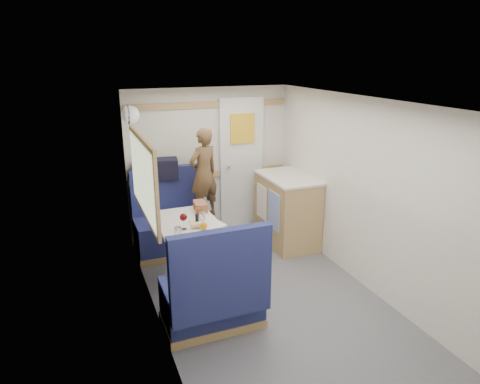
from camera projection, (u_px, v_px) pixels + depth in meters
name	position (u px, v px, depth m)	size (l,w,h in m)	color
floor	(284.00, 320.00, 4.05)	(4.50, 4.50, 0.00)	#515156
ceiling	(292.00, 106.00, 3.43)	(4.50, 4.50, 0.00)	silver
wall_back	(210.00, 163.00, 5.73)	(2.20, 0.02, 2.00)	silver
wall_left	(163.00, 241.00, 3.36)	(0.02, 4.50, 2.00)	silver
wall_right	(389.00, 206.00, 4.12)	(0.02, 4.50, 2.00)	silver
oak_trim_low	(210.00, 174.00, 5.76)	(2.15, 0.02, 0.08)	#A07D48
oak_trim_high	(209.00, 105.00, 5.47)	(2.15, 0.02, 0.08)	#A07D48
side_window	(142.00, 177.00, 4.17)	(0.04, 1.30, 0.72)	#A7B499
rear_door	(242.00, 163.00, 5.87)	(0.62, 0.12, 1.86)	white
dinette_table	(188.00, 235.00, 4.53)	(0.62, 0.92, 0.72)	white
bench_far	(171.00, 229.00, 5.38)	(0.90, 0.59, 1.05)	#181A4F
bench_near	(214.00, 298.00, 3.85)	(0.90, 0.59, 1.05)	#181A4F
ledge	(164.00, 179.00, 5.43)	(0.90, 0.14, 0.04)	#A07D48
dome_light	(130.00, 115.00, 4.78)	(0.20, 0.20, 0.20)	white
galley_counter	(287.00, 210.00, 5.56)	(0.57, 0.92, 0.92)	#A07D48
person	(204.00, 173.00, 5.21)	(0.41, 0.27, 1.12)	brown
duffel_bag	(157.00, 169.00, 5.35)	(0.52, 0.25, 0.25)	black
tray	(208.00, 223.00, 4.42)	(0.26, 0.34, 0.02)	white
orange_fruit	(204.00, 226.00, 4.24)	(0.07, 0.07, 0.07)	#DB6209
cheese_block	(196.00, 225.00, 4.31)	(0.10, 0.06, 0.04)	#DEC580
wine_glass	(183.00, 218.00, 4.25)	(0.08, 0.08, 0.17)	white
tumbler_left	(178.00, 233.00, 4.07)	(0.07, 0.07, 0.11)	white
tumbler_right	(202.00, 217.00, 4.48)	(0.07, 0.07, 0.11)	silver
beer_glass	(199.00, 212.00, 4.63)	(0.06, 0.06, 0.09)	#8D3F14
pepper_grinder	(197.00, 219.00, 4.43)	(0.04, 0.04, 0.10)	black
bread_loaf	(200.00, 206.00, 4.79)	(0.13, 0.23, 0.10)	brown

